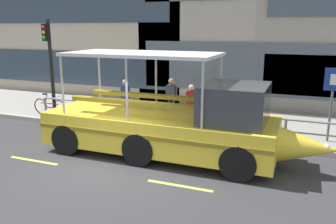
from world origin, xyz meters
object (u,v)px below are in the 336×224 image
Objects in this scene: leaned_bicycle at (50,106)px; pedestrian_mid_left at (191,100)px; pedestrian_near_bow at (265,108)px; pedestrian_mid_right at (171,95)px; traffic_light_pole at (50,58)px; parking_sign at (333,92)px; pedestrian_near_stern at (125,94)px; duck_tour_boat at (175,125)px.

pedestrian_mid_left is (6.37, 0.96, 0.59)m from leaned_bicycle.
pedestrian_near_bow is 3.03m from pedestrian_mid_left.
leaned_bicycle is 0.98× the size of pedestrian_mid_right.
leaned_bicycle is (-0.12, -0.11, -2.16)m from traffic_light_pole.
pedestrian_mid_left is (-2.97, 0.58, -0.04)m from pedestrian_near_bow.
traffic_light_pole is 1.65× the size of parking_sign.
parking_sign reaches higher than leaned_bicycle.
pedestrian_mid_left reaches higher than leaned_bicycle.
pedestrian_mid_right is at bearing 169.13° from pedestrian_near_bow.
pedestrian_mid_right is 1.10× the size of pedestrian_near_stern.
leaned_bicycle is 6.47m from pedestrian_mid_left.
traffic_light_pole reaches higher than pedestrian_near_stern.
pedestrian_mid_right is (-0.92, 0.16, 0.11)m from pedestrian_mid_left.
parking_sign reaches higher than pedestrian_mid_right.
traffic_light_pole is 0.46× the size of duck_tour_boat.
leaned_bicycle is 1.07× the size of pedestrian_near_stern.
pedestrian_mid_left is (6.25, 0.85, -1.56)m from traffic_light_pole.
parking_sign is 5.46m from duck_tour_boat.
leaned_bicycle is at bearing -171.43° from pedestrian_mid_left.
leaned_bicycle is 1.09× the size of pedestrian_mid_left.
parking_sign is at bearing 1.49° from pedestrian_near_bow.
pedestrian_mid_right is at bearing 10.82° from traffic_light_pole.
duck_tour_boat reaches higher than pedestrian_mid_right.
pedestrian_near_bow is at bearing -11.12° from pedestrian_mid_left.
parking_sign is 1.52× the size of pedestrian_near_bow.
duck_tour_boat is at bearing -148.45° from parking_sign.
pedestrian_mid_right is (5.32, 1.02, -1.46)m from traffic_light_pole.
traffic_light_pole is at bearing -162.65° from pedestrian_near_stern.
traffic_light_pole reaches higher than parking_sign.
parking_sign reaches higher than pedestrian_mid_left.
leaned_bicycle is at bearing 160.89° from duck_tour_boat.
leaned_bicycle is 9.37m from pedestrian_near_bow.
pedestrian_mid_right reaches higher than pedestrian_near_bow.
duck_tour_boat is 3.69m from pedestrian_near_bow.
duck_tour_boat is (6.90, -2.39, 0.49)m from leaned_bicycle.
traffic_light_pole is 2.58× the size of pedestrian_near_stern.
pedestrian_near_stern is (-3.62, 3.48, 0.11)m from duck_tour_boat.
parking_sign is at bearing -4.60° from pedestrian_near_stern.
leaned_bicycle is (-11.49, -0.43, -1.35)m from parking_sign.
pedestrian_near_stern is at bearing 18.43° from leaned_bicycle.
traffic_light_pole reaches higher than leaned_bicycle.
traffic_light_pole is at bearing -178.36° from parking_sign.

